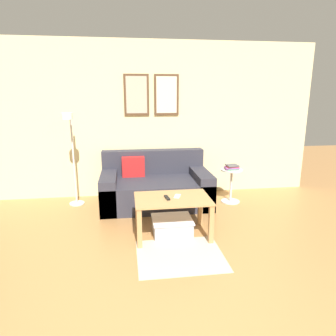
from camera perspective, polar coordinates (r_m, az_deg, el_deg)
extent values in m
cube|color=beige|center=(5.08, -3.24, 9.03)|extent=(5.60, 0.06, 2.55)
cube|color=#513823|center=(5.00, -6.02, 13.69)|extent=(0.41, 0.02, 0.65)
cube|color=#ADA38E|center=(4.99, -6.02, 13.69)|extent=(0.34, 0.01, 0.58)
cube|color=#513823|center=(5.05, -0.29, 13.76)|extent=(0.41, 0.02, 0.65)
cube|color=beige|center=(5.04, -0.28, 13.76)|extent=(0.34, 0.01, 0.58)
cube|color=#C1B299|center=(3.39, 2.33, -16.28)|extent=(0.93, 0.78, 0.01)
cube|color=#2D2D38|center=(4.74, -2.36, -4.56)|extent=(1.68, 1.00, 0.41)
cube|color=#2D2D38|center=(5.02, -2.86, 1.23)|extent=(1.68, 0.20, 0.39)
cube|color=#2D2D38|center=(4.71, -11.11, -4.17)|extent=(0.24, 1.00, 0.53)
cube|color=#2D2D38|center=(4.84, 6.14, -3.49)|extent=(0.24, 1.00, 0.53)
cube|color=red|center=(4.84, -6.62, 0.24)|extent=(0.36, 0.14, 0.32)
cube|color=#AD7F4C|center=(3.64, 0.85, -5.85)|extent=(0.91, 0.60, 0.02)
cube|color=#AD7F4C|center=(3.45, -5.46, -11.42)|extent=(0.06, 0.06, 0.47)
cube|color=#AD7F4C|center=(3.58, 8.22, -10.56)|extent=(0.06, 0.06, 0.47)
cube|color=#AD7F4C|center=(3.93, -5.82, -8.15)|extent=(0.06, 0.06, 0.47)
cube|color=#AD7F4C|center=(4.04, 6.15, -7.53)|extent=(0.06, 0.06, 0.47)
cube|color=#9EA3A8|center=(3.82, 0.76, -11.10)|extent=(0.47, 0.40, 0.18)
cube|color=silver|center=(3.78, 0.76, -9.72)|extent=(0.49, 0.43, 0.02)
cylinder|color=silver|center=(5.02, -16.95, -6.44)|extent=(0.23, 0.23, 0.02)
cylinder|color=silver|center=(4.83, -17.54, 1.58)|extent=(0.03, 0.03, 1.42)
cylinder|color=silver|center=(4.61, -18.45, 9.86)|extent=(0.02, 0.26, 0.02)
cylinder|color=white|center=(4.48, -18.71, 9.36)|extent=(0.16, 0.16, 0.09)
cylinder|color=silver|center=(5.01, 11.77, -6.22)|extent=(0.30, 0.30, 0.01)
cylinder|color=silver|center=(4.92, 11.92, -3.34)|extent=(0.04, 0.04, 0.51)
cylinder|color=silver|center=(4.85, 12.07, -0.35)|extent=(0.35, 0.35, 0.02)
cube|color=#387F4C|center=(4.86, 12.09, -0.12)|extent=(0.19, 0.17, 0.02)
cube|color=#8C4C93|center=(4.84, 12.04, 0.07)|extent=(0.22, 0.15, 0.02)
cube|color=#B73333|center=(4.83, 12.13, 0.28)|extent=(0.19, 0.13, 0.02)
cube|color=#4C4C51|center=(4.83, 12.13, 0.49)|extent=(0.19, 0.18, 0.02)
cube|color=black|center=(3.61, -0.19, -5.66)|extent=(0.06, 0.15, 0.02)
cube|color=silver|center=(3.68, 1.80, -5.37)|extent=(0.11, 0.15, 0.01)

